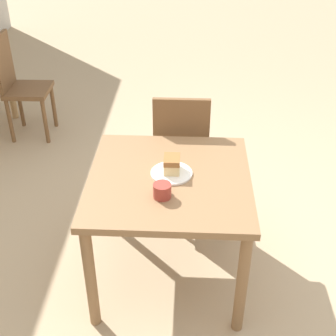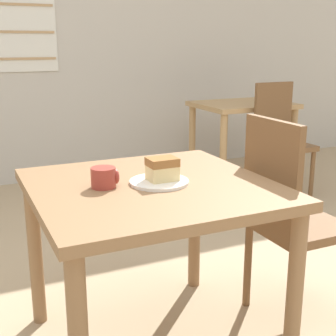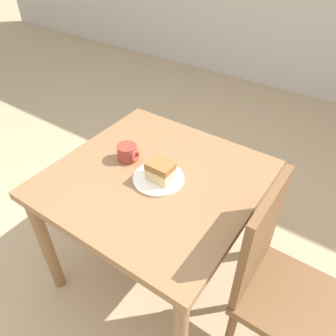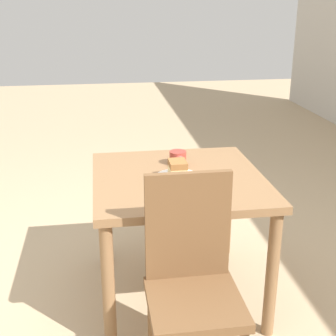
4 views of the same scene
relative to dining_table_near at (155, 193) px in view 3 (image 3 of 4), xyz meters
The scene contains 6 objects.
ground_plane 0.68m from the dining_table_near, 78.10° to the right, with size 14.00×14.00×0.00m, color tan.
dining_table_near is the anchor object (origin of this frame).
chair_near_window 0.64m from the dining_table_near, ahead, with size 0.37×0.37×0.93m.
plate 0.11m from the dining_table_near, 19.89° to the right, with size 0.23×0.23×0.01m.
cake_slice 0.17m from the dining_table_near, 15.59° to the right, with size 0.11×0.09×0.09m.
coffee_mug 0.23m from the dining_table_near, behind, with size 0.10×0.09×0.08m.
Camera 3 is at (0.61, -0.57, 1.67)m, focal length 35.00 mm.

